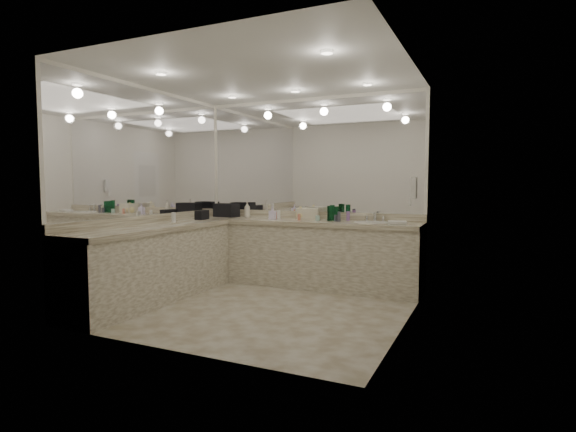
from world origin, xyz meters
The scene contains 36 objects.
floor centered at (0.00, 0.00, 0.00)m, with size 3.20×3.20×0.00m, color beige.
ceiling centered at (0.00, 0.00, 2.60)m, with size 3.20×3.20×0.00m, color white.
wall_back centered at (0.00, 1.50, 1.30)m, with size 3.20×0.02×2.60m, color silver.
wall_left centered at (-1.60, 0.00, 1.30)m, with size 0.02×3.00×2.60m, color silver.
wall_right centered at (1.60, 0.00, 1.30)m, with size 0.02×3.00×2.60m, color silver.
vanity_back_base centered at (0.00, 1.20, 0.42)m, with size 3.20×0.60×0.84m, color silver.
vanity_back_top centered at (0.00, 1.19, 0.87)m, with size 3.20×0.64×0.06m, color beige.
vanity_left_base centered at (-1.30, -0.30, 0.42)m, with size 0.60×2.40×0.84m, color silver.
vanity_left_top centered at (-1.29, -0.30, 0.87)m, with size 0.64×2.42×0.06m, color beige.
backsplash_back centered at (0.00, 1.48, 0.95)m, with size 3.20×0.04×0.10m, color beige.
backsplash_left centered at (-1.58, 0.00, 0.95)m, with size 0.04×3.00×0.10m, color beige.
mirror_back centered at (0.00, 1.49, 1.77)m, with size 3.12×0.01×1.55m, color white.
mirror_left centered at (-1.59, 0.00, 1.77)m, with size 0.01×2.92×1.55m, color white.
sink centered at (0.95, 1.20, 0.90)m, with size 0.44×0.44×0.03m, color white.
faucet centered at (0.95, 1.41, 0.97)m, with size 0.24×0.16×0.14m, color silver.
wall_phone centered at (1.56, 0.70, 1.35)m, with size 0.06×0.10×0.24m, color white.
door centered at (1.59, -0.50, 1.05)m, with size 0.02×0.82×2.10m, color white.
black_toiletry_bag centered at (-1.25, 1.24, 1.00)m, with size 0.34×0.21×0.19m, color black.
black_bag_spill centered at (-1.30, 0.70, 0.96)m, with size 0.11×0.24×0.13m, color black.
cream_cosmetic_case centered at (0.04, 1.30, 0.98)m, with size 0.29×0.18×0.17m, color beige.
hand_towel centered at (1.30, 1.10, 0.92)m, with size 0.22×0.15×0.04m, color white.
lotion_left centered at (-1.30, 0.09, 0.96)m, with size 0.05×0.05×0.13m, color white.
soap_bottle_a centered at (-0.87, 1.21, 1.02)m, with size 0.09×0.09×0.24m, color beige.
soap_bottle_b centered at (-0.42, 1.11, 0.99)m, with size 0.08×0.08×0.18m, color white.
soap_bottle_c centered at (-0.05, 1.25, 0.99)m, with size 0.14×0.14×0.18m, color #F6E597.
green_bottle_0 centered at (0.47, 1.22, 1.00)m, with size 0.07×0.07×0.20m, color #0E562B.
green_bottle_1 centered at (0.39, 1.30, 1.00)m, with size 0.07×0.07×0.21m, color #0E562B.
green_bottle_2 centered at (0.39, 1.21, 1.00)m, with size 0.06×0.06×0.20m, color #0E562B.
amenity_bottle_0 centered at (0.49, 1.17, 0.94)m, with size 0.05×0.05×0.09m, color #3F3F4C.
amenity_bottle_1 centered at (-0.02, 1.12, 0.94)m, with size 0.04×0.04×0.08m, color #E57F66.
amenity_bottle_2 centered at (-0.35, 1.17, 0.96)m, with size 0.05×0.05×0.12m, color white.
amenity_bottle_3 centered at (0.54, 1.14, 0.97)m, with size 0.04×0.04×0.13m, color #3F3F4C.
amenity_bottle_4 centered at (-0.50, 1.23, 0.94)m, with size 0.04×0.04×0.07m, color white.
amenity_bottle_5 centered at (0.60, 1.35, 0.96)m, with size 0.05×0.05×0.13m, color #9966B2.
amenity_bottle_6 centered at (-0.38, 1.17, 0.95)m, with size 0.04×0.04×0.10m, color #E57F66.
amenity_bottle_7 centered at (0.24, 1.15, 0.94)m, with size 0.06×0.06×0.07m, color silver.
Camera 1 is at (2.37, -4.43, 1.40)m, focal length 28.00 mm.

